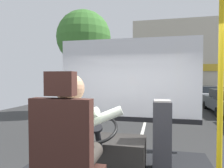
# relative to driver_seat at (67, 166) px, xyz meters

# --- Properties ---
(ground) EXTENTS (18.00, 44.00, 0.06)m
(ground) POSITION_rel_driver_seat_xyz_m (0.18, 9.25, -1.38)
(ground) COLOR #2E2E2E
(driver_seat) EXTENTS (0.48, 0.48, 1.30)m
(driver_seat) POSITION_rel_driver_seat_xyz_m (0.00, 0.00, 0.00)
(driver_seat) COLOR black
(driver_seat) RESTS_ON bus_floor
(bus_driver) EXTENTS (0.80, 0.56, 0.85)m
(bus_driver) POSITION_rel_driver_seat_xyz_m (-0.00, 0.11, 0.21)
(bus_driver) COLOR #332D28
(bus_driver) RESTS_ON driver_seat
(steering_console) EXTENTS (1.10, 0.96, 0.78)m
(steering_console) POSITION_rel_driver_seat_xyz_m (0.00, 1.22, -0.33)
(steering_console) COLOR #282623
(steering_console) RESTS_ON bus_floor
(handrail_pole) EXTENTS (0.04, 0.04, 2.16)m
(handrail_pole) POSITION_rel_driver_seat_xyz_m (1.21, 0.36, 0.53)
(handrail_pole) COLOR gold
(handrail_pole) RESTS_ON bus_floor
(fare_box) EXTENTS (0.24, 0.26, 0.95)m
(fare_box) POSITION_rel_driver_seat_xyz_m (0.77, 1.27, -0.07)
(fare_box) COLOR #333338
(fare_box) RESTS_ON bus_floor
(windshield_panel) EXTENTS (2.50, 0.08, 1.48)m
(windshield_panel) POSITION_rel_driver_seat_xyz_m (0.18, 2.07, 0.50)
(windshield_panel) COLOR white
(street_tree) EXTENTS (2.92, 2.92, 5.67)m
(street_tree) POSITION_rel_driver_seat_xyz_m (-3.19, 8.76, 2.82)
(street_tree) COLOR #4C3828
(street_tree) RESTS_ON ground
(shop_building) EXTENTS (13.62, 5.37, 7.33)m
(shop_building) POSITION_rel_driver_seat_xyz_m (5.25, 19.88, 2.31)
(shop_building) COLOR #BCB29E
(shop_building) RESTS_ON ground
(parked_car_white) EXTENTS (1.80, 4.33, 1.38)m
(parked_car_white) POSITION_rel_driver_seat_xyz_m (4.71, 15.61, -0.65)
(parked_car_white) COLOR silver
(parked_car_white) RESTS_ON ground
(parked_car_red) EXTENTS (1.79, 4.40, 1.29)m
(parked_car_red) POSITION_rel_driver_seat_xyz_m (4.75, 20.12, -0.69)
(parked_car_red) COLOR maroon
(parked_car_red) RESTS_ON ground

